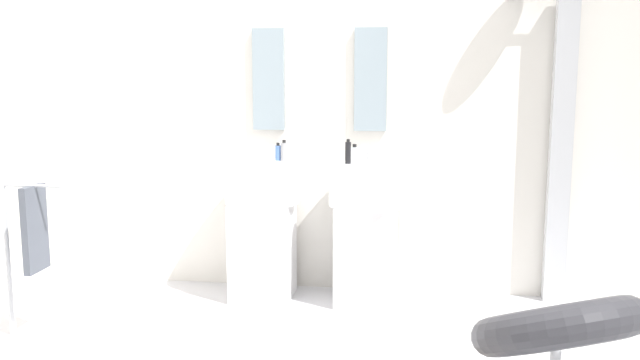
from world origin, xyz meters
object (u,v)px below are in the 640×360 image
object	(u,v)px
towel_rack	(30,232)
pedestal_sink_right	(366,227)
pedestal_sink_left	(262,224)
soap_bottle_grey	(284,151)
lounge_chair	(557,337)
soap_bottle_blue	(278,152)
shower_column	(559,142)
soap_bottle_clear	(355,156)
soap_bottle_black	(348,152)

from	to	relation	value
towel_rack	pedestal_sink_right	bearing A→B (deg)	25.58
pedestal_sink_left	soap_bottle_grey	distance (m)	0.51
lounge_chair	soap_bottle_blue	xyz separation A→B (m)	(-1.58, 1.51, 0.64)
shower_column	pedestal_sink_left	bearing A→B (deg)	-174.22
shower_column	soap_bottle_clear	xyz separation A→B (m)	(-1.32, -0.31, -0.08)
soap_bottle_clear	pedestal_sink_right	bearing A→B (deg)	56.98
lounge_chair	soap_bottle_black	bearing A→B (deg)	127.63
towel_rack	soap_bottle_grey	size ratio (longest dim) A/B	6.66
towel_rack	soap_bottle_grey	bearing A→B (deg)	37.98
soap_bottle_grey	soap_bottle_blue	size ratio (longest dim) A/B	1.17
pedestal_sink_left	soap_bottle_blue	distance (m)	0.50
lounge_chair	soap_bottle_clear	size ratio (longest dim) A/B	7.35
soap_bottle_black	soap_bottle_blue	bearing A→B (deg)	168.99
soap_bottle_grey	soap_bottle_clear	bearing A→B (deg)	-24.31
pedestal_sink_right	soap_bottle_clear	world-z (taller)	soap_bottle_clear
pedestal_sink_right	soap_bottle_clear	bearing A→B (deg)	-123.02
lounge_chair	soap_bottle_blue	world-z (taller)	soap_bottle_blue
towel_rack	soap_bottle_clear	bearing A→B (deg)	23.53
pedestal_sink_left	shower_column	size ratio (longest dim) A/B	0.50
pedestal_sink_right	soap_bottle_grey	xyz separation A→B (m)	(-0.57, 0.11, 0.48)
pedestal_sink_left	pedestal_sink_right	size ratio (longest dim) A/B	1.00
soap_bottle_black	soap_bottle_grey	bearing A→B (deg)	169.51
soap_bottle_grey	soap_bottle_black	distance (m)	0.45
soap_bottle_blue	lounge_chair	bearing A→B (deg)	-43.69
towel_rack	soap_bottle_clear	xyz separation A→B (m)	(1.79, 0.78, 0.37)
soap_bottle_grey	soap_bottle_blue	xyz separation A→B (m)	(-0.04, 0.01, -0.01)
soap_bottle_clear	soap_bottle_grey	bearing A→B (deg)	155.69
pedestal_sink_right	lounge_chair	world-z (taller)	pedestal_sink_right
lounge_chair	soap_bottle_grey	bearing A→B (deg)	135.73
pedestal_sink_left	soap_bottle_black	world-z (taller)	soap_bottle_black
pedestal_sink_right	soap_bottle_grey	distance (m)	0.76
pedestal_sink_right	soap_bottle_blue	distance (m)	0.79
pedestal_sink_left	shower_column	world-z (taller)	shower_column
pedestal_sink_left	lounge_chair	xyz separation A→B (m)	(1.67, -1.39, -0.17)
pedestal_sink_right	soap_bottle_black	xyz separation A→B (m)	(-0.13, 0.03, 0.49)
soap_bottle_clear	soap_bottle_blue	distance (m)	0.60
soap_bottle_blue	pedestal_sink_left	bearing A→B (deg)	-124.57
pedestal_sink_left	soap_bottle_black	bearing A→B (deg)	3.09
shower_column	lounge_chair	world-z (taller)	shower_column
pedestal_sink_left	soap_bottle_grey	bearing A→B (deg)	40.77
shower_column	towel_rack	distance (m)	3.32
pedestal_sink_left	soap_bottle_black	size ratio (longest dim) A/B	6.39
shower_column	soap_bottle_grey	size ratio (longest dim) A/B	14.37
towel_rack	soap_bottle_clear	size ratio (longest dim) A/B	6.55
towel_rack	soap_bottle_blue	xyz separation A→B (m)	(1.24, 1.02, 0.36)
towel_rack	soap_bottle_black	distance (m)	2.00
soap_bottle_grey	soap_bottle_blue	bearing A→B (deg)	163.99
pedestal_sink_right	shower_column	bearing A→B (deg)	9.03
shower_column	soap_bottle_blue	bearing A→B (deg)	-177.82
lounge_chair	soap_bottle_clear	distance (m)	1.77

